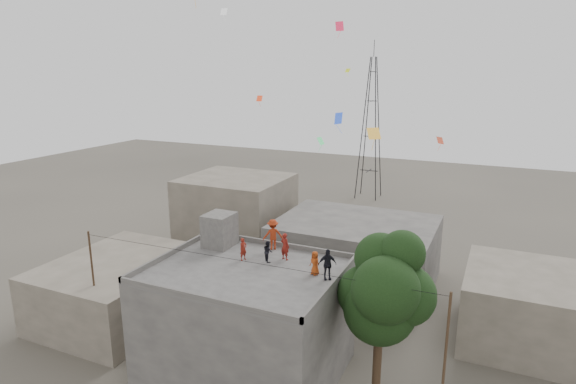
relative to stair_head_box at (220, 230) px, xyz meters
name	(u,v)px	position (x,y,z in m)	size (l,w,h in m)	color
ground	(247,370)	(3.20, -2.60, -7.10)	(140.00, 140.00, 0.00)	#433F37
main_building	(246,322)	(3.20, -2.60, -4.05)	(10.00, 8.00, 6.10)	#494744
parapet	(245,268)	(3.20, -2.60, -0.85)	(10.00, 8.00, 0.30)	#494744
stair_head_box	(220,230)	(0.00, 0.00, 0.00)	(1.60, 1.80, 2.00)	#494744
neighbor_west	(120,288)	(-7.80, -0.60, -5.10)	(8.00, 10.00, 4.00)	#5F574B
neighbor_north	(355,251)	(5.20, 11.40, -4.60)	(12.00, 9.00, 5.00)	#494744
neighbor_northwest	(236,214)	(-6.80, 13.40, -3.60)	(9.00, 8.00, 7.00)	#5F574B
neighbor_east	(523,307)	(17.20, 7.40, -4.90)	(7.00, 8.00, 4.40)	#5F574B
tree	(385,291)	(10.57, -2.00, -1.00)	(4.90, 4.60, 9.10)	black
utility_line	(243,321)	(3.70, -3.85, -3.27)	(20.12, 0.62, 7.40)	black
transmission_tower	(371,129)	(-0.80, 37.40, 1.97)	(2.97, 2.97, 20.01)	black
person_red_adult	(285,246)	(4.51, -0.36, -0.22)	(0.57, 0.37, 1.56)	maroon
person_orange_child	(315,263)	(6.77, -1.56, -0.37)	(0.62, 0.40, 1.27)	#9F3A12
person_dark_child	(268,251)	(3.76, -1.01, -0.40)	(0.58, 0.45, 1.20)	black
person_dark_adult	(327,264)	(7.56, -1.86, -0.19)	(0.95, 0.39, 1.62)	black
person_orange_adult	(273,234)	(3.18, 0.80, -0.08)	(1.19, 0.68, 1.84)	#9B2C11
person_red_child	(243,249)	(2.41, -1.38, -0.36)	(0.47, 0.31, 1.28)	maroon
kites	(317,59)	(4.72, 3.71, 9.98)	(15.52, 19.86, 10.98)	red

